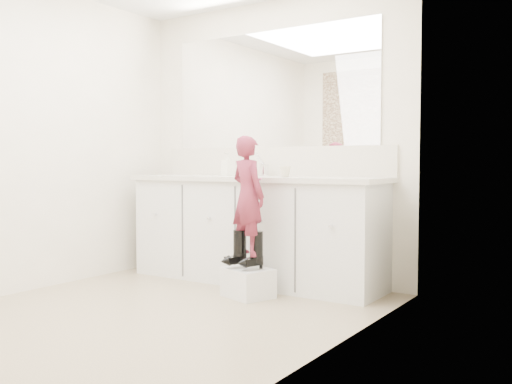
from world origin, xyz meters
The scene contains 16 objects.
floor centered at (0.00, 0.00, 0.00)m, with size 3.00×3.00×0.00m, color #7E6B52.
wall_back centered at (0.00, 1.50, 1.20)m, with size 2.60×2.60×0.00m, color beige.
wall_left centered at (-1.30, 0.00, 1.20)m, with size 3.00×3.00×0.00m, color beige.
wall_right centered at (1.30, 0.00, 1.20)m, with size 3.00×3.00×0.00m, color beige.
vanity_cabinet centered at (0.00, 1.23, 0.42)m, with size 2.20×0.55×0.85m, color silver.
countertop centered at (0.00, 1.21, 0.87)m, with size 2.28×0.58×0.04m, color beige.
backsplash centered at (0.00, 1.49, 1.02)m, with size 2.28×0.03×0.25m, color beige.
mirror centered at (0.00, 1.49, 1.64)m, with size 2.00×0.02×1.00m, color white.
faucet centered at (0.00, 1.38, 0.94)m, with size 0.08×0.08×0.10m, color silver.
cup centered at (0.32, 1.18, 0.93)m, with size 0.10×0.10×0.09m, color beige.
soap_bottle centered at (-0.31, 1.28, 0.99)m, with size 0.09×0.09×0.20m, color white.
step_stool centered at (0.26, 0.75, 0.11)m, with size 0.34×0.28×0.22m, color silver.
boot_left centered at (0.18, 0.75, 0.36)m, with size 0.10×0.19×0.28m, color black, non-canonical shape.
boot_right centered at (0.33, 0.75, 0.36)m, with size 0.10×0.19×0.28m, color black, non-canonical shape.
toddler centered at (0.26, 0.75, 0.76)m, with size 0.32×0.21×0.88m, color #B43757.
toothbrush centered at (0.33, 0.75, 0.87)m, with size 0.01×0.01×0.14m, color pink.
Camera 1 is at (2.63, -2.73, 1.00)m, focal length 40.00 mm.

